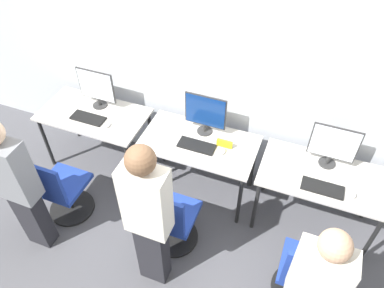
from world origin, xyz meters
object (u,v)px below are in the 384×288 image
object	(u,v)px
office_chair_center	(171,221)
keyboard_right	(322,188)
keyboard_center	(197,146)
office_chair_right	(304,277)
office_chair_left	(62,192)
monitor_center	(205,113)
mouse_left	(107,125)
monitor_right	(333,145)
person_left	(18,185)
keyboard_left	(88,118)
mouse_right	(353,195)
mouse_center	(222,151)
person_center	(148,217)
monitor_left	(96,88)

from	to	relation	value
office_chair_center	keyboard_right	xyz separation A→B (m)	(1.25, 0.58, 0.40)
keyboard_center	office_chair_right	size ratio (longest dim) A/B	0.42
office_chair_left	keyboard_right	bearing A→B (deg)	15.06
monitor_center	mouse_left	bearing A→B (deg)	-163.21
mouse_left	monitor_right	xyz separation A→B (m)	(2.24, 0.29, 0.23)
person_left	keyboard_center	world-z (taller)	person_left
keyboard_left	office_chair_right	xyz separation A→B (m)	(2.52, -0.75, -0.40)
keyboard_left	mouse_right	bearing A→B (deg)	-1.06
mouse_center	person_center	bearing A→B (deg)	-105.01
keyboard_left	mouse_left	bearing A→B (deg)	-6.57
mouse_left	keyboard_center	bearing A→B (deg)	3.33
keyboard_center	person_center	size ratio (longest dim) A/B	0.22
person_center	office_chair_left	bearing A→B (deg)	166.20
monitor_left	office_chair_right	bearing A→B (deg)	-21.53
keyboard_center	person_center	bearing A→B (deg)	-90.85
keyboard_center	keyboard_right	xyz separation A→B (m)	(1.25, -0.09, 0.00)
person_center	mouse_center	bearing A→B (deg)	74.99
keyboard_right	office_chair_right	size ratio (longest dim) A/B	0.42
mouse_left	mouse_center	world-z (taller)	same
mouse_left	keyboard_center	size ratio (longest dim) A/B	0.24
keyboard_center	monitor_right	distance (m)	1.29
monitor_right	keyboard_right	xyz separation A→B (m)	(0.00, -0.33, -0.24)
mouse_left	monitor_left	bearing A→B (deg)	132.67
monitor_left	monitor_right	size ratio (longest dim) A/B	1.00
monitor_left	mouse_center	bearing A→B (deg)	-7.76
monitor_left	office_chair_center	size ratio (longest dim) A/B	0.51
office_chair_left	person_center	distance (m)	1.34
mouse_left	office_chair_right	bearing A→B (deg)	-17.55
keyboard_center	mouse_left	bearing A→B (deg)	-176.67
keyboard_center	keyboard_right	bearing A→B (deg)	-4.31
person_left	keyboard_right	distance (m)	2.70
keyboard_left	monitor_center	distance (m)	1.30
keyboard_left	monitor_center	xyz separation A→B (m)	(1.25, 0.27, 0.24)
monitor_center	monitor_right	bearing A→B (deg)	-0.22
monitor_center	keyboard_center	distance (m)	0.34
monitor_center	office_chair_right	bearing A→B (deg)	-38.55
monitor_left	office_chair_center	xyz separation A→B (m)	(1.25, -0.90, -0.64)
office_chair_left	person_left	distance (m)	0.62
office_chair_left	keyboard_center	size ratio (longest dim) A/B	2.36
office_chair_left	office_chair_center	world-z (taller)	same
keyboard_left	office_chair_right	world-z (taller)	office_chair_right
monitor_left	keyboard_right	size ratio (longest dim) A/B	1.21
keyboard_center	office_chair_right	distance (m)	1.54
office_chair_left	person_left	world-z (taller)	person_left
office_chair_left	office_chair_right	xyz separation A→B (m)	(2.47, -0.02, 0.00)
monitor_center	mouse_right	xyz separation A→B (m)	(1.51, -0.32, -0.23)
keyboard_right	office_chair_left	bearing A→B (deg)	-164.94
keyboard_right	office_chair_right	xyz separation A→B (m)	(0.03, -0.68, -0.40)
office_chair_left	mouse_center	world-z (taller)	office_chair_left
office_chair_left	monitor_center	xyz separation A→B (m)	(1.19, 0.99, 0.64)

